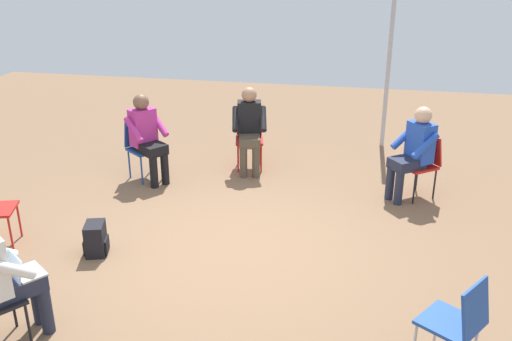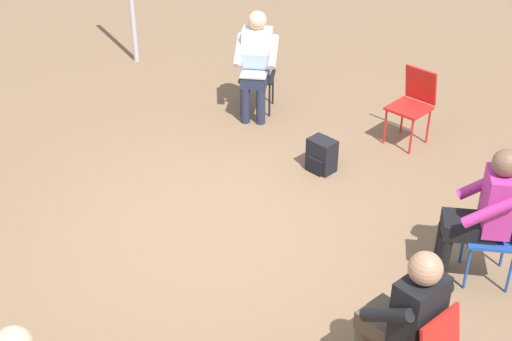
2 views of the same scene
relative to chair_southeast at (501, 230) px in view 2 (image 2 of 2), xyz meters
The scene contains 8 objects.
ground_plane 2.50m from the chair_southeast, 135.48° to the left, with size 15.37×15.37×0.00m, color brown.
chair_southeast is the anchor object (origin of this frame).
chair_northeast 3.78m from the chair_southeast, 92.31° to the left, with size 0.57×0.58×0.85m.
chair_east 2.38m from the chair_southeast, 67.45° to the left, with size 0.53×0.50×0.85m.
person_with_laptop 3.66m from the chair_southeast, 94.00° to the left, with size 0.63×0.64×1.24m.
person_in_black 1.56m from the chair_southeast, 159.70° to the right, with size 0.56×0.57×1.24m.
person_in_magenta 0.26m from the chair_southeast, 142.48° to the left, with size 0.63×0.63×1.24m.
backpack_near_laptop_user 2.20m from the chair_southeast, 97.87° to the left, with size 0.29×0.32×0.36m.
Camera 2 is at (-2.25, -4.82, 3.95)m, focal length 50.00 mm.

